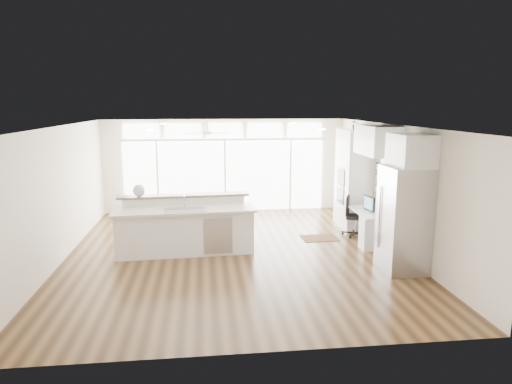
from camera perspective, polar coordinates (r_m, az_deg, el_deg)
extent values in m
cube|color=#3A2512|center=(9.84, -2.69, -7.69)|extent=(7.00, 8.00, 0.02)
cube|color=silver|center=(9.33, -2.84, 8.28)|extent=(7.00, 8.00, 0.02)
cube|color=white|center=(13.44, -3.92, 3.32)|extent=(7.00, 0.04, 2.70)
cube|color=white|center=(5.63, 0.02, -7.55)|extent=(7.00, 0.04, 2.70)
cube|color=white|center=(9.90, -23.40, -0.34)|extent=(0.04, 8.00, 2.70)
cube|color=white|center=(10.33, 17.00, 0.53)|extent=(0.04, 8.00, 2.70)
cube|color=white|center=(13.42, -3.89, 2.01)|extent=(5.80, 0.06, 2.08)
cube|color=white|center=(13.28, -3.96, 7.69)|extent=(5.90, 0.06, 0.40)
cube|color=white|center=(10.55, 16.22, 1.89)|extent=(0.04, 0.85, 0.85)
cube|color=white|center=(12.12, -6.10, 7.81)|extent=(1.16, 1.16, 0.32)
cube|color=white|center=(9.53, -2.92, 8.21)|extent=(3.40, 3.00, 0.02)
cube|color=white|center=(11.88, 12.08, 1.60)|extent=(0.64, 1.20, 2.50)
cube|color=white|center=(10.67, 14.24, -4.34)|extent=(0.72, 1.30, 0.76)
cube|color=white|center=(10.35, 14.96, 6.25)|extent=(0.64, 1.30, 0.64)
cube|color=#A9A9AE|center=(9.04, 17.99, -3.25)|extent=(0.76, 0.90, 2.00)
cube|color=white|center=(8.85, 18.84, 4.96)|extent=(0.64, 0.90, 0.60)
cube|color=black|center=(11.14, 14.95, 1.64)|extent=(0.06, 0.22, 0.80)
cube|color=white|center=(9.81, -8.85, -4.21)|extent=(3.02, 1.27, 1.18)
cube|color=#352010|center=(10.97, 7.95, -5.72)|extent=(0.86, 0.64, 0.01)
cube|color=black|center=(11.20, 12.40, -3.00)|extent=(0.64, 0.62, 0.96)
sphere|color=silver|center=(10.08, -14.42, 0.18)|extent=(0.31, 0.31, 0.26)
cube|color=black|center=(10.51, 13.98, -1.38)|extent=(0.14, 0.45, 0.37)
cube|color=white|center=(10.49, 13.06, -2.37)|extent=(0.15, 0.31, 0.02)
imported|color=#315524|center=(11.74, 12.34, 8.16)|extent=(0.27, 0.30, 0.22)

